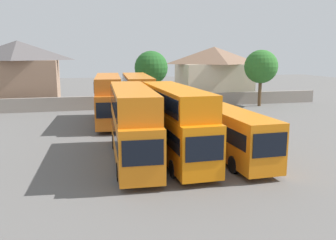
# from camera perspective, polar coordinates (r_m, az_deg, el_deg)

# --- Properties ---
(ground) EXTENTS (140.00, 140.00, 0.00)m
(ground) POSITION_cam_1_polar(r_m,az_deg,el_deg) (42.71, -4.80, 0.65)
(ground) COLOR #605E5B
(depot_boundary_wall) EXTENTS (56.00, 0.50, 1.80)m
(depot_boundary_wall) POSITION_cam_1_polar(r_m,az_deg,el_deg) (48.48, -5.95, 2.90)
(depot_boundary_wall) COLOR gray
(depot_boundary_wall) RESTS_ON ground
(bus_1) EXTENTS (3.15, 11.98, 5.10)m
(bus_1) POSITION_cam_1_polar(r_m,az_deg,el_deg) (24.41, -5.73, -0.09)
(bus_1) COLOR orange
(bus_1) RESTS_ON ground
(bus_2) EXTENTS (2.74, 11.61, 5.08)m
(bus_2) POSITION_cam_1_polar(r_m,az_deg,el_deg) (24.80, 1.15, 0.11)
(bus_2) COLOR orange
(bus_2) RESTS_ON ground
(bus_3) EXTENTS (2.70, 11.79, 3.48)m
(bus_3) POSITION_cam_1_polar(r_m,az_deg,el_deg) (26.05, 9.39, -1.49)
(bus_3) COLOR orange
(bus_3) RESTS_ON ground
(bus_4) EXTENTS (3.40, 11.89, 5.06)m
(bus_4) POSITION_cam_1_polar(r_m,az_deg,el_deg) (38.29, -9.53, 3.69)
(bus_4) COLOR orange
(bus_4) RESTS_ON ground
(bus_5) EXTENTS (3.38, 12.07, 5.08)m
(bus_5) POSITION_cam_1_polar(r_m,az_deg,el_deg) (38.14, -4.90, 3.79)
(bus_5) COLOR orange
(bus_5) RESTS_ON ground
(bus_6) EXTENTS (3.10, 10.21, 3.45)m
(bus_6) POSITION_cam_1_polar(r_m,az_deg,el_deg) (39.08, 0.18, 2.68)
(bus_6) COLOR orange
(bus_6) RESTS_ON ground
(house_terrace_left) EXTENTS (10.93, 8.28, 9.11)m
(house_terrace_left) POSITION_cam_1_polar(r_m,az_deg,el_deg) (54.25, -22.73, 6.94)
(house_terrace_left) COLOR #9E7A60
(house_terrace_left) RESTS_ON ground
(house_terrace_centre) EXTENTS (11.41, 8.25, 8.40)m
(house_terrace_centre) POSITION_cam_1_polar(r_m,az_deg,el_deg) (58.11, 7.32, 7.51)
(house_terrace_centre) COLOR beige
(house_terrace_centre) RESTS_ON ground
(tree_left_of_lot) EXTENTS (4.74, 4.74, 7.73)m
(tree_left_of_lot) POSITION_cam_1_polar(r_m,az_deg,el_deg) (51.09, -2.72, 8.32)
(tree_left_of_lot) COLOR brown
(tree_left_of_lot) RESTS_ON ground
(tree_behind_wall) EXTENTS (4.64, 4.64, 7.87)m
(tree_behind_wall) POSITION_cam_1_polar(r_m,az_deg,el_deg) (51.83, 14.66, 8.24)
(tree_behind_wall) COLOR brown
(tree_behind_wall) RESTS_ON ground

